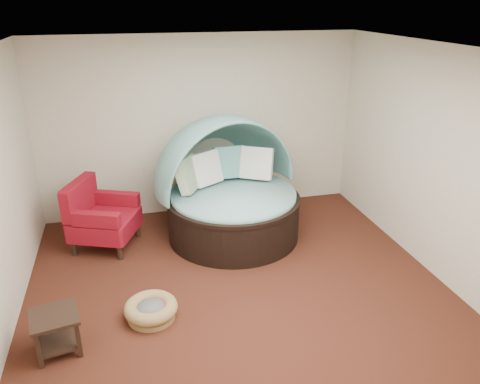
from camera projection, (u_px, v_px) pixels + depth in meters
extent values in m
plane|color=#4A2015|center=(239.00, 291.00, 5.65)|extent=(5.00, 5.00, 0.00)
plane|color=beige|center=(200.00, 126.00, 7.34)|extent=(5.00, 0.00, 5.00)
plane|color=beige|center=(338.00, 329.00, 2.87)|extent=(5.00, 0.00, 5.00)
plane|color=beige|center=(439.00, 165.00, 5.67)|extent=(0.00, 5.00, 5.00)
plane|color=white|center=(239.00, 50.00, 4.56)|extent=(5.00, 5.00, 0.00)
cylinder|color=black|center=(233.00, 218.00, 6.84)|extent=(2.35, 2.35, 0.58)
cylinder|color=black|center=(233.00, 198.00, 6.72)|extent=(2.37, 2.37, 0.05)
cylinder|color=#87C4BB|center=(233.00, 196.00, 6.71)|extent=(2.22, 2.22, 0.13)
cube|color=#315E3D|center=(188.00, 174.00, 6.60)|extent=(0.48, 0.56, 0.51)
cube|color=white|center=(206.00, 169.00, 6.83)|extent=(0.56, 0.49, 0.51)
cube|color=#68B5B3|center=(230.00, 162.00, 7.09)|extent=(0.49, 0.28, 0.51)
cube|color=white|center=(257.00, 163.00, 7.05)|extent=(0.56, 0.48, 0.51)
cylinder|color=olive|center=(152.00, 315.00, 5.17)|extent=(0.60, 0.60, 0.06)
torus|color=olive|center=(151.00, 308.00, 5.13)|extent=(0.68, 0.68, 0.15)
cylinder|color=slate|center=(151.00, 309.00, 5.14)|extent=(0.40, 0.40, 0.09)
cylinder|color=black|center=(74.00, 249.00, 6.39)|extent=(0.10, 0.10, 0.20)
cylinder|color=black|center=(95.00, 227.00, 6.99)|extent=(0.10, 0.10, 0.20)
cylinder|color=black|center=(120.00, 252.00, 6.30)|extent=(0.10, 0.10, 0.20)
cylinder|color=black|center=(137.00, 230.00, 6.90)|extent=(0.10, 0.10, 0.20)
cube|color=maroon|center=(105.00, 224.00, 6.55)|extent=(1.08, 1.08, 0.29)
cube|color=maroon|center=(79.00, 197.00, 6.45)|extent=(0.47, 0.82, 0.48)
cube|color=maroon|center=(96.00, 220.00, 6.13)|extent=(0.66, 0.38, 0.20)
cube|color=maroon|center=(117.00, 198.00, 6.77)|extent=(0.66, 0.38, 0.20)
cube|color=black|center=(54.00, 316.00, 4.54)|extent=(0.53, 0.53, 0.04)
cube|color=black|center=(59.00, 341.00, 4.66)|extent=(0.46, 0.46, 0.03)
cube|color=black|center=(39.00, 351.00, 4.41)|extent=(0.05, 0.05, 0.40)
cube|color=black|center=(37.00, 328.00, 4.71)|extent=(0.05, 0.05, 0.40)
cube|color=black|center=(78.00, 340.00, 4.55)|extent=(0.05, 0.05, 0.40)
cube|color=black|center=(74.00, 319.00, 4.85)|extent=(0.05, 0.05, 0.40)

